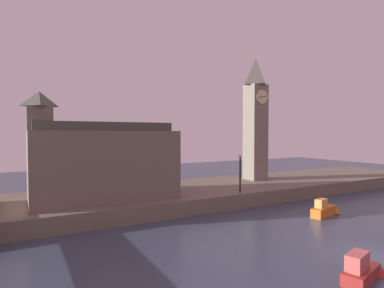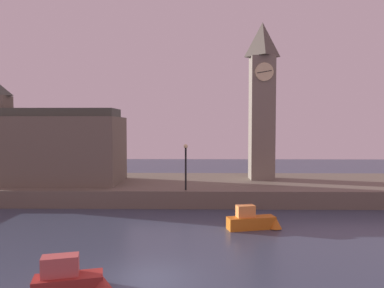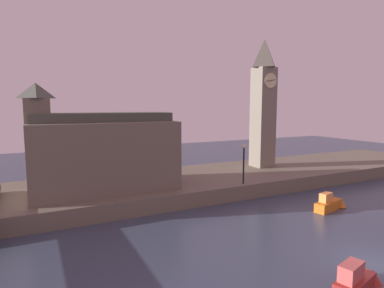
{
  "view_description": "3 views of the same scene",
  "coord_description": "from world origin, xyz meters",
  "px_view_note": "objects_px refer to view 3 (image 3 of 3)",
  "views": [
    {
      "loc": [
        -18.72,
        -10.84,
        7.61
      ],
      "look_at": [
        -2.87,
        17.82,
        6.51
      ],
      "focal_mm": 29.22,
      "sensor_mm": 36.0,
      "label": 1
    },
    {
      "loc": [
        2.13,
        -16.22,
        7.01
      ],
      "look_at": [
        1.62,
        14.97,
        5.45
      ],
      "focal_mm": 34.06,
      "sensor_mm": 36.0,
      "label": 2
    },
    {
      "loc": [
        -17.57,
        -11.11,
        9.34
      ],
      "look_at": [
        -3.56,
        17.0,
        5.52
      ],
      "focal_mm": 29.93,
      "sensor_mm": 36.0,
      "label": 3
    }
  ],
  "objects_px": {
    "boat_dinghy_red": "(357,279)",
    "streetlamp": "(244,160)",
    "boat_patrol_orange": "(330,204)",
    "parliament_hall": "(100,152)",
    "clock_tower": "(263,102)"
  },
  "relations": [
    {
      "from": "boat_dinghy_red",
      "to": "streetlamp",
      "type": "bearing_deg",
      "value": 74.89
    },
    {
      "from": "streetlamp",
      "to": "boat_patrol_orange",
      "type": "xyz_separation_m",
      "value": [
        4.86,
        -6.48,
        -3.4
      ]
    },
    {
      "from": "parliament_hall",
      "to": "boat_patrol_orange",
      "type": "xyz_separation_m",
      "value": [
        18.11,
        -10.5,
        -4.46
      ]
    },
    {
      "from": "clock_tower",
      "to": "boat_dinghy_red",
      "type": "xyz_separation_m",
      "value": [
        -11.89,
        -22.49,
        -9.25
      ]
    },
    {
      "from": "streetlamp",
      "to": "boat_dinghy_red",
      "type": "distance_m",
      "value": 16.83
    },
    {
      "from": "streetlamp",
      "to": "boat_patrol_orange",
      "type": "distance_m",
      "value": 8.79
    },
    {
      "from": "boat_dinghy_red",
      "to": "boat_patrol_orange",
      "type": "height_order",
      "value": "boat_patrol_orange"
    },
    {
      "from": "clock_tower",
      "to": "boat_patrol_orange",
      "type": "bearing_deg",
      "value": -101.81
    },
    {
      "from": "boat_patrol_orange",
      "to": "boat_dinghy_red",
      "type": "bearing_deg",
      "value": -134.17
    },
    {
      "from": "parliament_hall",
      "to": "boat_dinghy_red",
      "type": "distance_m",
      "value": 22.3
    },
    {
      "from": "parliament_hall",
      "to": "boat_patrol_orange",
      "type": "distance_m",
      "value": 21.4
    },
    {
      "from": "streetlamp",
      "to": "boat_dinghy_red",
      "type": "xyz_separation_m",
      "value": [
        -4.29,
        -15.91,
        -3.42
      ]
    },
    {
      "from": "streetlamp",
      "to": "parliament_hall",
      "type": "bearing_deg",
      "value": 163.13
    },
    {
      "from": "clock_tower",
      "to": "parliament_hall",
      "type": "distance_m",
      "value": 21.53
    },
    {
      "from": "streetlamp",
      "to": "boat_patrol_orange",
      "type": "relative_size",
      "value": 1.02
    }
  ]
}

